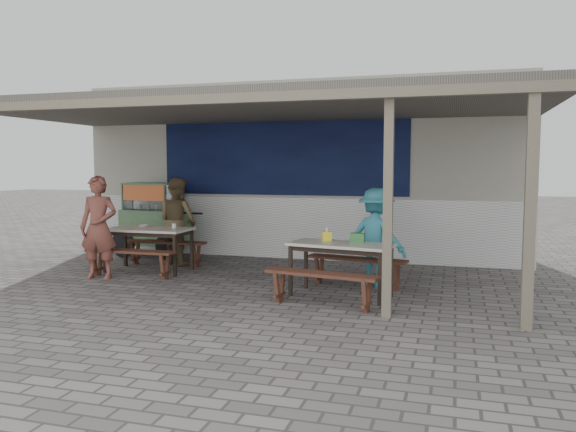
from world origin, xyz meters
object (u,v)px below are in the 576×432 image
(table_left, at_px, (148,232))
(vendor_cart, at_px, (154,217))
(bench_right_wall, at_px, (357,265))
(bench_right_street, at_px, (321,281))
(patron_wall_side, at_px, (178,221))
(condiment_jar, at_px, (174,226))
(bench_left_wall, at_px, (165,247))
(table_right, at_px, (341,249))
(tissue_box, at_px, (327,236))
(donation_box, at_px, (358,238))
(bench_left_street, at_px, (130,257))
(patron_street_side, at_px, (99,227))
(condiment_bowl, at_px, (143,226))
(patron_right_table, at_px, (376,237))

(table_left, bearing_deg, vendor_cart, 116.12)
(bench_right_wall, bearing_deg, bench_right_street, -90.00)
(patron_wall_side, relative_size, condiment_jar, 20.27)
(bench_left_wall, distance_m, condiment_jar, 0.77)
(bench_left_wall, relative_size, bench_right_street, 1.00)
(table_right, bearing_deg, tissue_box, 147.71)
(donation_box, bearing_deg, condiment_jar, 164.90)
(bench_left_street, height_order, patron_wall_side, patron_wall_side)
(bench_right_wall, relative_size, patron_street_side, 0.93)
(condiment_bowl, bearing_deg, donation_box, -12.93)
(bench_right_wall, bearing_deg, tissue_box, -119.95)
(bench_right_street, relative_size, patron_street_side, 0.93)
(patron_street_side, relative_size, condiment_jar, 20.95)
(table_right, distance_m, condiment_jar, 3.31)
(table_right, xyz_separation_m, vendor_cart, (-4.29, 2.39, 0.14))
(table_left, relative_size, bench_right_wall, 0.94)
(table_left, xyz_separation_m, condiment_bowl, (-0.19, 0.13, 0.10))
(donation_box, bearing_deg, condiment_bowl, 167.07)
(bench_right_street, height_order, patron_street_side, patron_street_side)
(vendor_cart, height_order, condiment_bowl, vendor_cart)
(patron_right_table, bearing_deg, bench_left_street, 29.96)
(patron_right_table, distance_m, condiment_jar, 3.52)
(vendor_cart, relative_size, patron_street_side, 1.14)
(tissue_box, bearing_deg, donation_box, -7.96)
(patron_wall_side, bearing_deg, bench_right_street, 167.99)
(bench_left_wall, bearing_deg, donation_box, -20.37)
(vendor_cart, bearing_deg, table_left, -58.78)
(bench_left_wall, distance_m, tissue_box, 3.59)
(table_right, xyz_separation_m, condiment_jar, (-3.14, 1.06, 0.12))
(table_left, bearing_deg, patron_wall_side, 78.77)
(patron_wall_side, relative_size, condiment_bowl, 9.63)
(bench_left_wall, distance_m, vendor_cart, 1.23)
(bench_right_street, xyz_separation_m, bench_right_wall, (0.23, 1.32, 0.00))
(bench_left_street, height_order, vendor_cart, vendor_cart)
(table_left, relative_size, condiment_bowl, 8.69)
(bench_right_street, xyz_separation_m, patron_street_side, (-3.87, 0.78, 0.49))
(table_left, bearing_deg, bench_right_wall, -4.83)
(vendor_cart, relative_size, tissue_box, 14.54)
(table_left, xyz_separation_m, bench_right_wall, (3.68, -0.27, -0.33))
(bench_left_street, distance_m, patron_street_side, 0.69)
(table_right, bearing_deg, table_left, 175.15)
(patron_wall_side, relative_size, tissue_box, 12.32)
(bench_left_street, xyz_separation_m, patron_wall_side, (0.14, 1.38, 0.47))
(bench_right_wall, relative_size, tissue_box, 11.80)
(table_right, height_order, condiment_bowl, condiment_bowl)
(table_left, bearing_deg, bench_left_street, -90.00)
(table_right, height_order, vendor_cart, vendor_cart)
(bench_right_street, distance_m, condiment_jar, 3.51)
(bench_right_street, height_order, condiment_jar, condiment_jar)
(vendor_cart, height_order, patron_wall_side, patron_wall_side)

